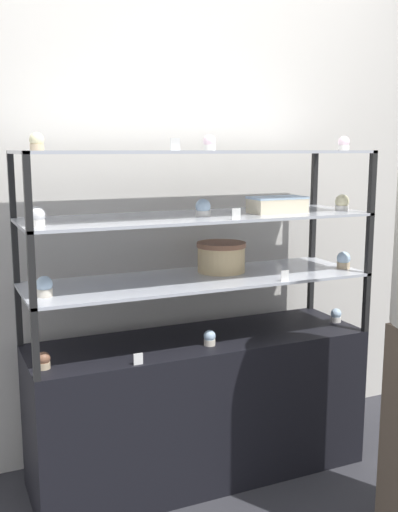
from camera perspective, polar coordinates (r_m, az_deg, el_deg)
The scene contains 23 objects.
ground_plane at distance 2.84m, azimuth -0.00°, elevation -19.85°, with size 20.00×20.00×0.00m, color #2D2D33.
back_wall at distance 2.80m, azimuth -3.10°, elevation 7.71°, with size 8.00×0.05×2.60m.
display_base at distance 2.69m, azimuth -0.00°, elevation -14.11°, with size 1.45×0.45×0.62m.
display_riser_lower at distance 2.52m, azimuth -0.00°, elevation -2.41°, with size 1.45×0.45×0.26m.
display_riser_middle at distance 2.47m, azimuth -0.00°, elevation 3.56°, with size 1.45×0.45×0.26m.
display_riser_upper at distance 2.46m, azimuth -0.00°, elevation 9.68°, with size 1.45×0.45×0.26m.
layer_cake_centerpiece at distance 2.62m, azimuth 2.13°, elevation -0.09°, with size 0.22×0.22×0.13m.
sheet_cake_frosted at distance 2.58m, azimuth 7.46°, elevation 4.88°, with size 0.24×0.13×0.07m.
cupcake_0 at distance 2.30m, azimuth -14.58°, elevation -9.62°, with size 0.05×0.05×0.06m.
cupcake_1 at distance 2.48m, azimuth 1.10°, elevation -7.80°, with size 0.05×0.05×0.06m.
cupcake_2 at distance 2.88m, azimuth 12.92°, elevation -5.54°, with size 0.05×0.05×0.06m.
price_tag_0 at distance 2.28m, azimuth -5.80°, elevation -9.74°, with size 0.04×0.00×0.04m.
cupcake_3 at distance 2.26m, azimuth -14.52°, elevation -2.85°, with size 0.06×0.06×0.08m.
cupcake_4 at distance 2.78m, azimuth 13.60°, elevation -0.41°, with size 0.06×0.06×0.08m.
price_tag_1 at distance 2.47m, azimuth 8.18°, elevation -1.88°, with size 0.04×0.00×0.04m.
cupcake_5 at distance 2.18m, azimuth -15.23°, elevation 3.59°, with size 0.06×0.06×0.07m.
cupcake_6 at distance 2.43m, azimuth 0.38°, elevation 4.59°, with size 0.06×0.06×0.07m.
cupcake_7 at distance 2.74m, azimuth 13.47°, elevation 4.93°, with size 0.06×0.06×0.07m.
price_tag_2 at distance 2.32m, azimuth 3.56°, elevation 4.02°, with size 0.04×0.00×0.04m.
cupcake_8 at distance 2.15m, azimuth -15.20°, elevation 10.45°, with size 0.05×0.05×0.06m.
cupcake_9 at distance 2.40m, azimuth 1.00°, elevation 10.72°, with size 0.05×0.05×0.06m.
cupcake_10 at distance 2.74m, azimuth 13.62°, elevation 10.37°, with size 0.05×0.05×0.06m.
price_tag_3 at distance 2.20m, azimuth -2.28°, elevation 10.59°, with size 0.04×0.00×0.04m.
Camera 1 is at (-1.00, -2.24, 1.42)m, focal length 42.00 mm.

